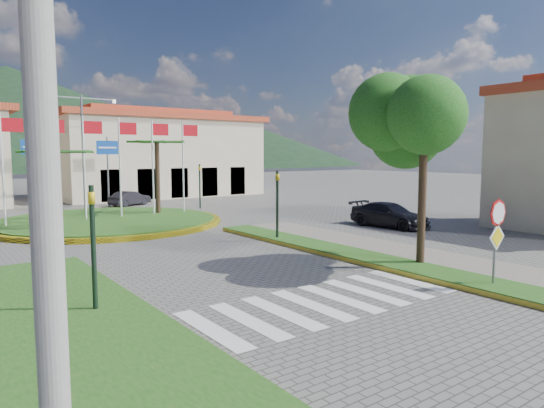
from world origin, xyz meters
TOP-DOWN VIEW (x-y plane):
  - ground at (0.00, 0.00)m, footprint 160.00×160.00m
  - sidewalk_right at (6.00, 2.00)m, footprint 4.00×28.00m
  - verge_right at (4.80, 2.00)m, footprint 1.60×28.00m
  - median_left at (-6.50, 6.00)m, footprint 5.00×14.00m
  - crosswalk at (0.00, 4.00)m, footprint 8.00×3.00m
  - roundabout_island at (0.00, 22.00)m, footprint 12.70×12.70m
  - stop_sign at (4.90, 1.96)m, footprint 0.80×0.11m
  - deciduous_tree at (5.50, 5.00)m, footprint 3.60×3.60m
  - utility_pole at (-7.50, 0.00)m, footprint 0.32×0.32m
  - traffic_light_left at (-5.20, 6.50)m, footprint 0.15×0.18m
  - traffic_light_right at (4.50, 12.00)m, footprint 0.15×0.18m
  - traffic_light_far at (8.00, 26.00)m, footprint 0.18×0.15m
  - direction_sign_west at (-2.00, 30.97)m, footprint 1.60×0.14m
  - direction_sign_east at (3.00, 30.97)m, footprint 1.60×0.14m
  - street_lamp_centre at (1.00, 30.00)m, footprint 4.80×0.16m
  - building_right at (10.00, 38.00)m, footprint 19.08×9.54m
  - hill_far_mid at (15.00, 160.00)m, footprint 180.00×180.00m
  - hill_far_east at (70.00, 135.00)m, footprint 120.00×120.00m
  - car_dark_b at (4.51, 30.73)m, footprint 3.56×2.46m
  - car_side_right at (12.00, 11.84)m, footprint 2.26×4.66m

SIDE VIEW (x-z plane):
  - ground at x=0.00m, z-range 0.00..0.00m
  - crosswalk at x=0.00m, z-range 0.00..0.01m
  - sidewalk_right at x=6.00m, z-range 0.00..0.15m
  - verge_right at x=4.80m, z-range 0.00..0.18m
  - median_left at x=-6.50m, z-range 0.00..0.18m
  - roundabout_island at x=0.00m, z-range -2.83..3.17m
  - car_dark_b at x=4.51m, z-range 0.00..1.11m
  - car_side_right at x=12.00m, z-range 0.00..1.31m
  - stop_sign at x=4.90m, z-range 0.47..3.12m
  - traffic_light_left at x=-5.20m, z-range 0.34..3.54m
  - traffic_light_right at x=4.50m, z-range 0.34..3.54m
  - traffic_light_far at x=8.00m, z-range 0.34..3.54m
  - direction_sign_west at x=-2.00m, z-range 0.93..6.13m
  - direction_sign_east at x=3.00m, z-range 0.93..6.13m
  - building_right at x=10.00m, z-range -0.12..7.93m
  - street_lamp_centre at x=1.00m, z-range 0.50..8.50m
  - utility_pole at x=-7.50m, z-range 0.00..9.00m
  - deciduous_tree at x=5.50m, z-range 1.78..8.58m
  - hill_far_east at x=70.00m, z-range 0.00..18.00m
  - hill_far_mid at x=15.00m, z-range 0.00..30.00m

